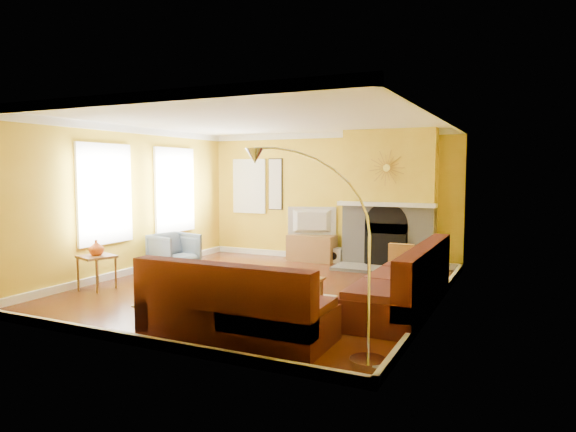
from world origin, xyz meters
The scene contains 27 objects.
floor centered at (0.00, 0.00, -0.01)m, with size 5.50×6.00×0.02m, color #602B14.
ceiling centered at (0.00, 0.00, 2.71)m, with size 5.50×6.00×0.02m, color white.
wall_back centered at (0.00, 3.01, 1.35)m, with size 5.50×0.02×2.70m, color gold.
wall_front centered at (0.00, -3.01, 1.35)m, with size 5.50×0.02×2.70m, color gold.
wall_left centered at (-2.76, 0.00, 1.35)m, with size 0.02×6.00×2.70m, color gold.
wall_right centered at (2.76, 0.00, 1.35)m, with size 0.02×6.00×2.70m, color gold.
baseboard centered at (0.00, 0.00, 0.06)m, with size 5.50×6.00×0.12m, color white, non-canonical shape.
crown_molding centered at (0.00, 0.00, 2.64)m, with size 5.50×6.00×0.12m, color white, non-canonical shape.
window_left_near centered at (-2.72, 1.30, 1.50)m, with size 0.06×1.22×1.72m, color white.
window_left_far centered at (-2.72, -0.60, 1.50)m, with size 0.06×1.22×1.72m, color white.
window_back centered at (-1.90, 2.96, 1.55)m, with size 0.82×0.06×1.22m, color white.
wall_art centered at (-1.25, 2.97, 1.60)m, with size 0.34×0.04×1.14m, color white.
fireplace centered at (1.35, 2.80, 1.35)m, with size 1.80×0.40×2.70m, color gray, non-canonical shape.
mantel centered at (1.35, 2.56, 1.25)m, with size 1.92×0.22×0.08m, color white.
hearth centered at (1.35, 2.25, 0.03)m, with size 1.80×0.70×0.06m, color gray.
sunburst centered at (1.35, 2.57, 1.95)m, with size 0.70×0.04×0.70m, color olive, non-canonical shape.
rug centered at (0.09, -0.87, 0.01)m, with size 2.40×1.80×0.02m, color beige.
sectional_sofa centered at (1.28, -0.77, 0.45)m, with size 2.95×3.86×0.90m, color #471916, non-canonical shape.
coffee_table centered at (0.79, -0.93, 0.20)m, with size 1.00×1.00×0.40m, color white, non-canonical shape.
media_console centered at (-0.26, 2.70, 0.28)m, with size 1.00×0.45×0.55m, color olive.
tv centered at (-0.26, 2.70, 0.84)m, with size 1.02×0.13×0.59m, color black.
subwoofer centered at (0.25, 2.79, 0.15)m, with size 0.30×0.30×0.30m, color white.
armchair centered at (-2.24, 0.65, 0.35)m, with size 0.76×0.78×0.71m, color slate.
side_table centered at (-2.34, -1.18, 0.28)m, with size 0.50×0.50×0.55m, color olive, non-canonical shape.
vase centered at (-2.34, -1.18, 0.67)m, with size 0.24×0.24×0.25m, color #D8591E.
book centered at (0.64, -0.83, 0.41)m, with size 0.20×0.27×0.03m, color white.
arc_lamp centered at (1.93, -2.43, 1.06)m, with size 1.35×0.36×2.12m, color silver, non-canonical shape.
Camera 1 is at (3.89, -7.16, 1.89)m, focal length 32.00 mm.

